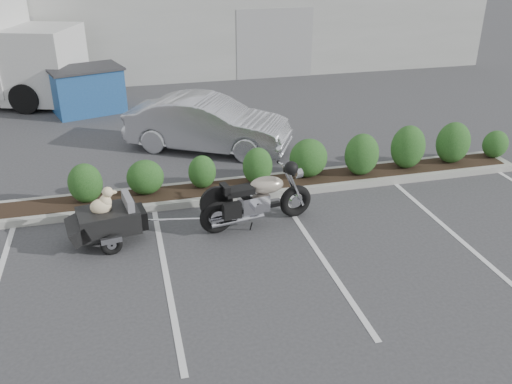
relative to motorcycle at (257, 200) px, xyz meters
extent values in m
plane|color=#38383A|center=(-0.40, -0.69, -0.53)|extent=(90.00, 90.00, 0.00)
cube|color=#9E9E93|center=(0.60, 1.51, -0.46)|extent=(12.00, 1.00, 0.15)
cube|color=#9EA099|center=(-0.40, 16.31, 1.47)|extent=(26.00, 10.00, 4.00)
torus|color=black|center=(-0.81, -0.11, -0.20)|extent=(0.69, 0.28, 0.67)
torus|color=black|center=(0.82, 0.16, -0.20)|extent=(0.69, 0.28, 0.67)
cylinder|color=silver|center=(-0.81, -0.11, -0.20)|extent=(0.30, 0.16, 0.28)
cylinder|color=silver|center=(0.82, 0.16, -0.20)|extent=(0.25, 0.14, 0.24)
cylinder|color=silver|center=(0.77, 0.05, 0.17)|extent=(0.44, 0.12, 0.89)
cylinder|color=silver|center=(0.73, 0.24, 0.17)|extent=(0.44, 0.12, 0.89)
cylinder|color=silver|center=(0.59, 0.12, 0.55)|extent=(0.15, 0.70, 0.03)
cylinder|color=silver|center=(0.87, 0.17, 0.39)|extent=(0.15, 0.20, 0.18)
sphere|color=black|center=(0.60, -0.18, 0.67)|extent=(0.30, 0.30, 0.26)
cube|color=silver|center=(-0.07, 0.01, -0.05)|extent=(0.60, 0.43, 0.34)
cube|color=black|center=(0.03, 0.03, -0.18)|extent=(0.91, 0.24, 0.08)
ellipsoid|color=#B2A48F|center=(0.20, 0.06, 0.27)|extent=(0.71, 0.48, 0.33)
cube|color=black|center=(-0.37, -0.04, 0.25)|extent=(0.59, 0.39, 0.12)
cube|color=black|center=(-0.64, -0.08, 0.34)|extent=(0.17, 0.32, 0.16)
cylinder|color=silver|center=(-0.44, -0.23, -0.27)|extent=(1.05, 0.26, 0.09)
cylinder|color=silver|center=(-0.50, 0.13, -0.27)|extent=(1.05, 0.26, 0.09)
cube|color=black|center=(-0.57, -0.35, 0.02)|extent=(0.36, 0.19, 0.30)
cube|color=black|center=(-2.77, 0.02, -0.08)|extent=(1.16, 0.88, 0.42)
cube|color=slate|center=(-2.40, 0.08, 0.19)|extent=(0.22, 0.63, 0.30)
cube|color=slate|center=(-2.72, 0.03, 0.02)|extent=(0.79, 0.73, 0.04)
cube|color=black|center=(-3.32, -0.07, -0.15)|extent=(0.49, 0.77, 0.37)
cube|color=black|center=(-2.22, 0.11, -0.13)|extent=(0.28, 0.53, 0.34)
torus|color=black|center=(-2.75, -0.40, -0.35)|extent=(0.40, 0.17, 0.39)
torus|color=black|center=(-2.89, 0.43, -0.35)|extent=(0.40, 0.17, 0.39)
cube|color=silver|center=(-2.75, -0.45, -0.23)|extent=(0.37, 0.14, 0.10)
cube|color=silver|center=(-2.90, 0.48, -0.23)|extent=(0.37, 0.14, 0.10)
cylinder|color=black|center=(-2.82, 0.01, -0.35)|extent=(0.19, 0.90, 0.04)
cylinder|color=silver|center=(-1.98, 0.15, -0.20)|extent=(0.60, 0.13, 0.04)
ellipsoid|color=beige|center=(-2.87, 0.02, 0.20)|extent=(0.41, 0.31, 0.30)
ellipsoid|color=beige|center=(-2.78, 0.03, 0.28)|extent=(0.25, 0.24, 0.28)
sphere|color=beige|center=(-2.72, 0.04, 0.46)|extent=(0.22, 0.22, 0.19)
ellipsoid|color=beige|center=(-2.63, 0.06, 0.44)|extent=(0.15, 0.10, 0.07)
sphere|color=black|center=(-2.58, 0.07, 0.44)|extent=(0.04, 0.04, 0.04)
ellipsoid|color=beige|center=(-2.75, -0.02, 0.48)|extent=(0.05, 0.05, 0.10)
ellipsoid|color=beige|center=(-2.77, 0.09, 0.48)|extent=(0.05, 0.05, 0.10)
cylinder|color=beige|center=(-2.74, -0.02, 0.09)|extent=(0.05, 0.05, 0.12)
cylinder|color=beige|center=(-2.76, 0.10, 0.09)|extent=(0.05, 0.05, 0.12)
imported|color=silver|center=(-0.22, 4.26, 0.16)|extent=(4.38, 3.33, 1.38)
cube|color=navy|center=(-3.32, 8.41, 0.14)|extent=(2.34, 1.89, 1.36)
cube|color=#2D2D30|center=(-3.32, 8.41, 0.84)|extent=(2.48, 2.03, 0.07)
cube|color=silver|center=(-4.65, 9.77, 0.77)|extent=(2.77, 2.96, 2.30)
cube|color=black|center=(-4.65, 9.77, 0.46)|extent=(0.74, 1.90, 1.05)
cylinder|color=black|center=(-5.23, 8.75, -0.06)|extent=(0.99, 0.59, 0.94)
cylinder|color=black|center=(-4.46, 10.93, -0.06)|extent=(0.99, 0.59, 0.94)
camera|label=1|loc=(-2.31, -8.95, 4.61)|focal=38.00mm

